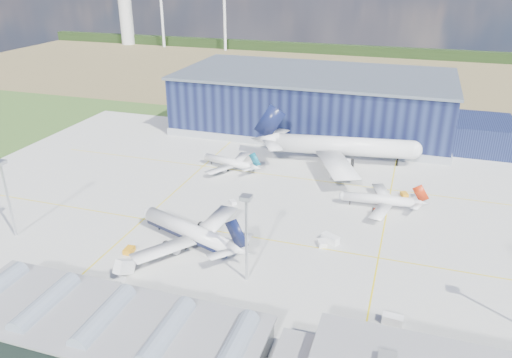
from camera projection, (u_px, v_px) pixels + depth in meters
name	position (u px, v px, depth m)	size (l,w,h in m)	color
ground	(248.00, 219.00, 152.02)	(600.00, 600.00, 0.00)	#314F1D
apron	(258.00, 205.00, 160.72)	(220.00, 160.00, 0.08)	#9D9D98
farmland	(351.00, 75.00, 343.64)	(600.00, 220.00, 0.01)	olive
treeline	(365.00, 51.00, 411.72)	(600.00, 8.00, 8.00)	black
horizon_dressing	(153.00, 7.00, 448.92)	(440.20, 18.00, 70.00)	silver
hangar	(320.00, 104.00, 229.14)	(145.00, 62.00, 26.10)	black
glass_concourse	(121.00, 333.00, 100.11)	(78.00, 23.00, 8.60)	black
light_mast_west	(5.00, 186.00, 136.70)	(2.60, 2.60, 23.00)	#BABBC1
light_mast_center	(246.00, 225.00, 116.87)	(2.60, 2.60, 23.00)	#BABBC1
airliner_navy	(188.00, 223.00, 136.25)	(39.59, 38.72, 12.91)	silver
airliner_red	(379.00, 195.00, 156.96)	(28.16, 27.54, 9.18)	silver
airliner_widebody	(344.00, 137.00, 189.91)	(65.68, 64.25, 21.42)	silver
airliner_regional	(229.00, 158.00, 186.87)	(26.39, 25.82, 8.61)	silver
gse_tug_b	(129.00, 250.00, 134.09)	(2.24, 3.36, 1.45)	orange
gse_van_a	(330.00, 239.00, 138.93)	(2.26, 5.17, 2.26)	silver
gse_cart_a	(322.00, 243.00, 137.48)	(2.21, 3.32, 1.44)	silver
gse_tug_c	(404.00, 195.00, 166.21)	(1.95, 3.12, 1.37)	orange
gse_cart_b	(233.00, 202.00, 161.21)	(1.77, 2.66, 1.15)	silver
gse_van_c	(393.00, 320.00, 107.65)	(2.12, 4.42, 2.12)	silver
airstair	(125.00, 270.00, 123.62)	(2.20, 5.49, 3.52)	silver
car_a	(196.00, 319.00, 108.73)	(1.42, 3.53, 1.20)	#99999E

